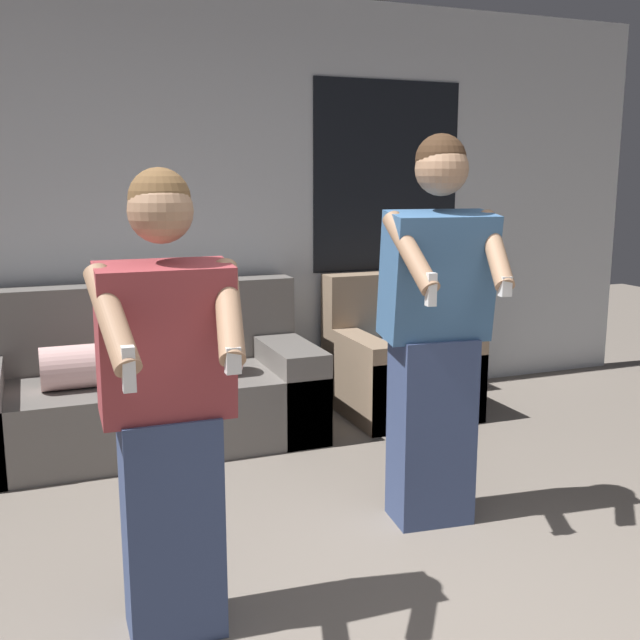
{
  "coord_description": "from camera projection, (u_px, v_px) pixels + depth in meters",
  "views": [
    {
      "loc": [
        -1.1,
        -1.53,
        1.55
      ],
      "look_at": [
        -0.08,
        1.08,
        1.02
      ],
      "focal_mm": 42.0,
      "sensor_mm": 36.0,
      "label": 1
    }
  ],
  "objects": [
    {
      "name": "wall_back",
      "position": [
        211.0,
        208.0,
        4.83
      ],
      "size": [
        6.62,
        0.07,
        2.7
      ],
      "color": "silver",
      "rests_on": "ground_plane"
    },
    {
      "name": "person_left",
      "position": [
        168.0,
        412.0,
        2.45
      ],
      "size": [
        0.49,
        0.47,
        1.58
      ],
      "color": "#384770",
      "rests_on": "ground_plane"
    },
    {
      "name": "couch",
      "position": [
        141.0,
        390.0,
        4.4
      ],
      "size": [
        2.04,
        0.88,
        0.91
      ],
      "color": "slate",
      "rests_on": "ground_plane"
    },
    {
      "name": "armchair",
      "position": [
        397.0,
        366.0,
        5.02
      ],
      "size": [
        0.81,
        0.84,
        0.9
      ],
      "color": "#937A60",
      "rests_on": "ground_plane"
    },
    {
      "name": "person_right",
      "position": [
        436.0,
        334.0,
        3.28
      ],
      "size": [
        0.52,
        0.51,
        1.73
      ],
      "color": "#384770",
      "rests_on": "ground_plane"
    }
  ]
}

